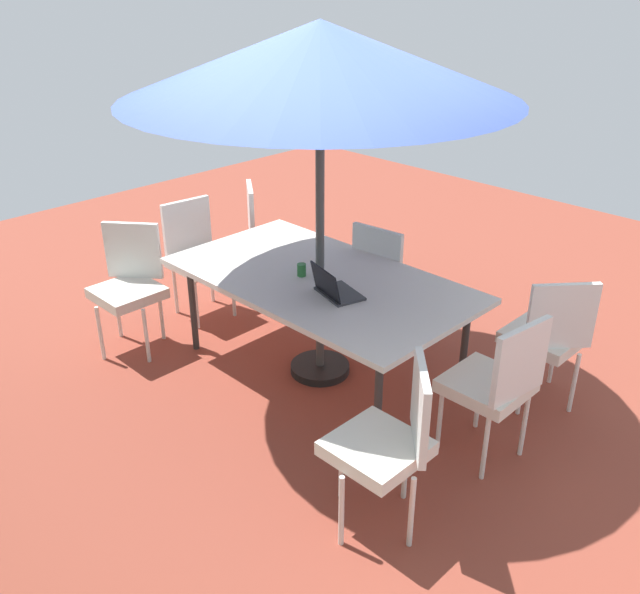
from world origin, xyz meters
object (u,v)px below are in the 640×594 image
at_px(chair_northwest, 389,439).
at_px(chair_east, 198,253).
at_px(chair_west, 496,381).
at_px(laptop, 335,289).
at_px(chair_southwest, 548,333).
at_px(chair_northeast, 129,282).
at_px(chair_southeast, 268,231).
at_px(dining_table, 320,283).
at_px(patio_umbrella, 320,62).
at_px(cup, 302,270).
at_px(chair_south, 387,274).

bearing_deg(chair_northwest, chair_east, -149.34).
relative_size(chair_west, laptop, 2.61).
distance_m(chair_west, chair_southwest, 0.75).
distance_m(chair_northeast, chair_northwest, 2.65).
relative_size(chair_southeast, chair_west, 1.00).
bearing_deg(laptop, chair_east, 12.24).
bearing_deg(dining_table, chair_east, 1.42).
bearing_deg(laptop, dining_table, -11.47).
height_order(dining_table, patio_umbrella, patio_umbrella).
xyz_separation_m(chair_southeast, chair_west, (-2.82, 0.70, 0.00)).
relative_size(chair_west, chair_east, 1.00).
bearing_deg(chair_southeast, dining_table, -170.90).
bearing_deg(laptop, patio_umbrella, -11.47).
bearing_deg(chair_northeast, dining_table, -9.24).
relative_size(chair_east, laptop, 2.61).
bearing_deg(chair_west, cup, -78.22).
xyz_separation_m(chair_south, chair_east, (1.41, 0.79, 0.00)).
relative_size(chair_northwest, chair_southwest, 1.00).
bearing_deg(chair_east, chair_southwest, -67.22).
height_order(dining_table, chair_south, chair_south).
bearing_deg(patio_umbrella, chair_south, -89.27).
relative_size(patio_umbrella, chair_southwest, 2.57).
xyz_separation_m(patio_umbrella, chair_southwest, (-1.36, -0.78, -1.66)).
relative_size(chair_south, cup, 10.95).
relative_size(chair_southwest, cup, 10.95).
bearing_deg(patio_umbrella, dining_table, 0.00).
relative_size(patio_umbrella, chair_southeast, 2.57).
bearing_deg(cup, chair_southeast, -32.08).
bearing_deg(chair_south, patio_umbrella, 84.63).
bearing_deg(laptop, chair_south, -56.30).
distance_m(chair_east, cup, 1.34).
relative_size(chair_south, chair_northwest, 1.00).
bearing_deg(chair_west, chair_southwest, -167.37).
relative_size(dining_table, chair_northwest, 2.22).
xyz_separation_m(chair_west, cup, (1.53, 0.11, 0.27)).
xyz_separation_m(dining_table, chair_northwest, (-1.32, 0.83, -0.18)).
relative_size(chair_west, chair_southwest, 1.00).
relative_size(dining_table, chair_south, 2.22).
bearing_deg(chair_east, chair_south, -54.48).
relative_size(patio_umbrella, cup, 28.18).
bearing_deg(chair_northwest, chair_southwest, 135.52).
xyz_separation_m(chair_northeast, chair_southwest, (-2.68, -1.53, 0.00)).
relative_size(chair_southeast, chair_northeast, 1.00).
bearing_deg(chair_east, laptop, -87.29).
xyz_separation_m(chair_south, cup, (0.10, 0.83, 0.27)).
xyz_separation_m(chair_southwest, cup, (1.47, 0.86, 0.27)).
bearing_deg(chair_northwest, cup, -160.97).
distance_m(chair_southwest, laptop, 1.45).
distance_m(chair_south, chair_southwest, 1.37).
relative_size(chair_southwest, chair_east, 1.00).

